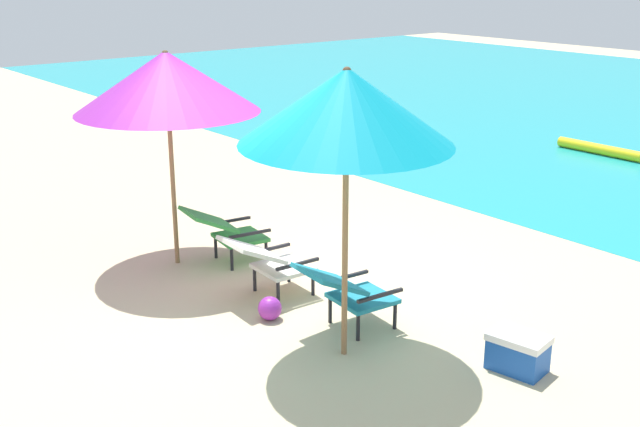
% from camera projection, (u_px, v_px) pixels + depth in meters
% --- Properties ---
extents(ground_plane, '(40.00, 40.00, 0.00)m').
position_uv_depth(ground_plane, '(524.00, 216.00, 10.40)').
color(ground_plane, '#CCB78E').
extents(swim_buoy, '(1.60, 0.18, 0.18)m').
position_uv_depth(swim_buoy, '(599.00, 149.00, 13.69)').
color(swim_buoy, yellow).
rests_on(swim_buoy, ocean_band).
extents(lounge_chair_left, '(0.66, 0.94, 0.68)m').
position_uv_depth(lounge_chair_left, '(226.00, 229.00, 8.65)').
color(lounge_chair_left, '#338E3D').
rests_on(lounge_chair_left, ground_plane).
extents(lounge_chair_center, '(0.58, 0.90, 0.68)m').
position_uv_depth(lounge_chair_center, '(269.00, 260.00, 7.77)').
color(lounge_chair_center, silver).
rests_on(lounge_chair_center, ground_plane).
extents(lounge_chair_right, '(0.61, 0.92, 0.68)m').
position_uv_depth(lounge_chair_right, '(347.00, 290.00, 7.06)').
color(lounge_chair_right, teal).
rests_on(lounge_chair_right, ground_plane).
extents(beach_umbrella_left, '(2.18, 2.18, 2.36)m').
position_uv_depth(beach_umbrella_left, '(167.00, 82.00, 8.18)').
color(beach_umbrella_left, olive).
rests_on(beach_umbrella_left, ground_plane).
extents(beach_umbrella_right, '(2.28, 2.27, 2.47)m').
position_uv_depth(beach_umbrella_right, '(347.00, 107.00, 6.10)').
color(beach_umbrella_right, olive).
rests_on(beach_umbrella_right, ground_plane).
extents(beach_ball, '(0.23, 0.23, 0.23)m').
position_uv_depth(beach_ball, '(270.00, 308.00, 7.37)').
color(beach_ball, purple).
rests_on(beach_ball, ground_plane).
extents(cooler_box, '(0.52, 0.40, 0.32)m').
position_uv_depth(cooler_box, '(518.00, 352.00, 6.44)').
color(cooler_box, '#194CA5').
rests_on(cooler_box, ground_plane).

